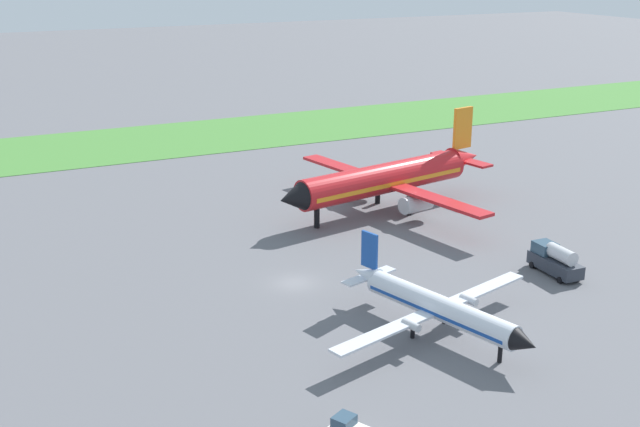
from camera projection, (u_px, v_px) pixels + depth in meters
name	position (u px, v px, depth m)	size (l,w,h in m)	color
ground_plane	(295.00, 283.00, 82.09)	(600.00, 600.00, 0.00)	slate
grass_taxiway_strip	(137.00, 143.00, 142.38)	(360.00, 28.00, 0.08)	#478438
airplane_foreground_turboprop	(436.00, 306.00, 70.41)	(24.00, 20.72, 7.35)	silver
airplane_midfield_jet	(387.00, 178.00, 103.68)	(34.10, 34.57, 12.30)	red
fuel_truck_near_gate	(555.00, 260.00, 83.99)	(2.82, 6.58, 3.29)	#2D333D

